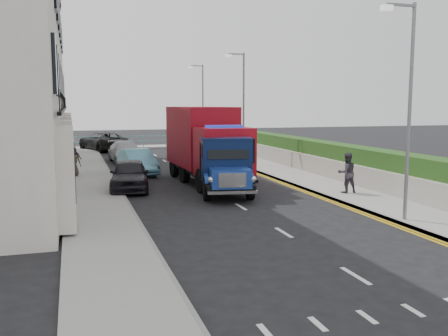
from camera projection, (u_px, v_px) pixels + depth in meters
ground at (260, 218)px, 17.00m from camera, size 120.00×120.00×0.00m
pavement_west at (92, 184)px, 24.01m from camera, size 2.40×38.00×0.12m
pavement_east at (291, 175)px, 27.07m from camera, size 2.60×38.00×0.12m
promenade at (142, 147)px, 44.48m from camera, size 30.00×2.50×0.12m
sea_plane at (113, 130)px, 73.88m from camera, size 120.00×120.00×0.00m
garden_east at (323, 158)px, 27.52m from camera, size 1.45×28.00×1.75m
seafront_railing at (143, 142)px, 43.66m from camera, size 13.00×0.08×1.11m
lamp_near at (407, 100)px, 15.81m from camera, size 1.23×0.18×7.00m
lamp_mid at (242, 102)px, 30.98m from camera, size 1.23×0.18×7.00m
lamp_far at (201, 102)px, 40.46m from camera, size 1.23×0.18×7.00m
bedford_lorry at (226, 170)px, 20.92m from camera, size 2.86×5.41×2.45m
red_lorry at (205, 142)px, 24.60m from camera, size 2.63×7.19×3.72m
parked_car_front at (129, 175)px, 22.50m from camera, size 2.18×4.31×1.41m
parked_car_mid at (137, 162)px, 27.53m from camera, size 1.93×4.33×1.38m
parked_car_rear at (126, 152)px, 33.22m from camera, size 2.26×4.89×1.38m
seafront_car_left at (103, 141)px, 41.48m from camera, size 4.38×6.11×1.55m
seafront_car_right at (197, 146)px, 36.68m from camera, size 3.29×5.01×1.59m
pedestrian_east_far at (347, 173)px, 21.13m from camera, size 0.86×0.69×1.71m
pedestrian_west_near at (73, 160)px, 26.30m from camera, size 1.03×0.80×1.62m
pedestrian_west_far at (73, 161)px, 26.00m from camera, size 0.86×0.66×1.56m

